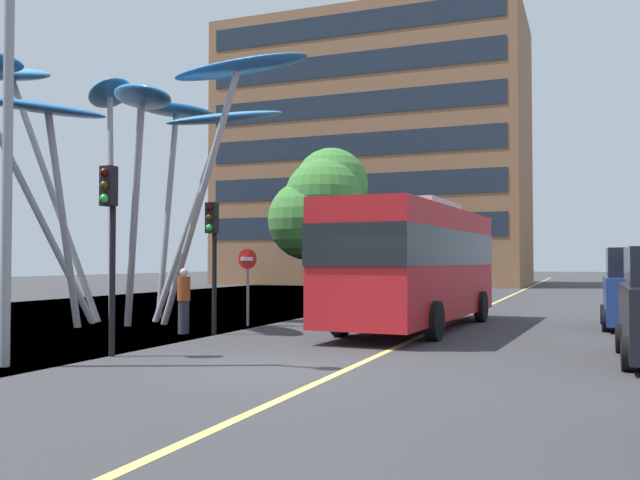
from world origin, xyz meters
The scene contains 11 objects.
ground centered at (-0.73, 0.00, -0.05)m, with size 120.00×240.00×0.10m.
red_bus centered at (0.79, 7.97, 1.97)m, with size 3.07×9.86×3.60m.
leaf_sculpture centered at (-8.36, 6.31, 6.64)m, with size 11.73×9.85×8.48m.
traffic_light_kerb_near centered at (-3.63, 0.16, 2.76)m, with size 0.28×0.42×3.81m.
traffic_light_kerb_far centered at (-3.80, 4.53, 2.49)m, with size 0.28×0.42×3.43m.
car_parked_far centered at (6.66, 10.25, 1.06)m, with size 2.02×3.86×2.28m.
street_lamp centered at (-4.29, -1.56, 5.49)m, with size 1.40×0.44×8.83m.
tree_pavement_near centered at (-7.13, 20.42, 4.71)m, with size 4.77×5.11×7.59m.
pedestrian centered at (-4.62, 4.47, 0.87)m, with size 0.34×0.34×1.72m.
no_entry_sign centered at (-4.08, 7.07, 1.52)m, with size 0.60×0.12×2.27m.
backdrop_building centered at (-11.48, 44.96, 10.91)m, with size 24.77×13.26×21.82m.
Camera 1 is at (5.30, -11.18, 1.91)m, focal length 38.73 mm.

